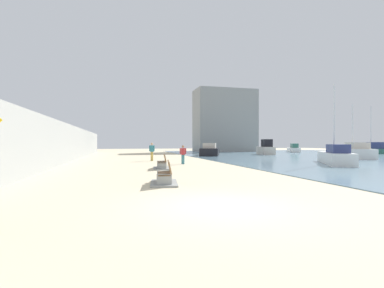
{
  "coord_description": "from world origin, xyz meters",
  "views": [
    {
      "loc": [
        -2.58,
        -7.27,
        1.74
      ],
      "look_at": [
        2.58,
        13.12,
        1.66
      ],
      "focal_mm": 26.25,
      "sensor_mm": 36.0,
      "label": 1
    }
  ],
  "objects": [
    {
      "name": "boat_far_right",
      "position": [
        28.72,
        38.87,
        0.63
      ],
      "size": [
        4.48,
        7.12,
        1.59
      ],
      "color": "white",
      "rests_on": "water_bay"
    },
    {
      "name": "boat_nearest",
      "position": [
        22.58,
        18.56,
        0.73
      ],
      "size": [
        4.92,
        7.04,
        6.04
      ],
      "color": "white",
      "rests_on": "water_bay"
    },
    {
      "name": "boat_mid_bay",
      "position": [
        14.4,
        12.05,
        0.66
      ],
      "size": [
        5.07,
        6.96,
        6.6
      ],
      "color": "white",
      "rests_on": "water_bay"
    },
    {
      "name": "bench_far",
      "position": [
        0.09,
        11.53,
        0.23
      ],
      "size": [
        1.34,
        2.21,
        0.98
      ],
      "color": "gray",
      "rests_on": "ground"
    },
    {
      "name": "boat_far_left",
      "position": [
        37.25,
        29.61,
        0.72
      ],
      "size": [
        2.53,
        6.24,
        7.74
      ],
      "color": "#337060",
      "rests_on": "water_bay"
    },
    {
      "name": "boat_outer",
      "position": [
        9.41,
        29.83,
        0.68
      ],
      "size": [
        4.94,
        7.98,
        1.67
      ],
      "color": "black",
      "rests_on": "water_bay"
    },
    {
      "name": "boat_distant",
      "position": [
        18.08,
        30.03,
        0.86
      ],
      "size": [
        2.59,
        4.34,
        2.23
      ],
      "color": "beige",
      "rests_on": "water_bay"
    },
    {
      "name": "ground_plane",
      "position": [
        0.0,
        18.0,
        0.0
      ],
      "size": [
        120.0,
        120.0,
        0.0
      ],
      "primitive_type": "plane",
      "color": "beige"
    },
    {
      "name": "seawall",
      "position": [
        -7.5,
        18.0,
        1.72
      ],
      "size": [
        0.8,
        64.0,
        3.43
      ],
      "primitive_type": "cube",
      "color": "gray",
      "rests_on": "ground"
    },
    {
      "name": "bench_near",
      "position": [
        -0.79,
        4.51,
        0.23
      ],
      "size": [
        1.38,
        2.23,
        0.98
      ],
      "color": "gray",
      "rests_on": "ground"
    },
    {
      "name": "person_standing",
      "position": [
        0.3,
        19.92,
        1.04
      ],
      "size": [
        0.51,
        0.27,
        1.77
      ],
      "color": "gold",
      "rests_on": "ground"
    },
    {
      "name": "harbor_building",
      "position": [
        17.72,
        46.0,
        6.2
      ],
      "size": [
        12.0,
        6.0,
        12.39
      ],
      "primitive_type": "cube",
      "color": "gray",
      "rests_on": "ground"
    },
    {
      "name": "water_bay",
      "position": [
        24.0,
        18.0,
        0.02
      ],
      "size": [
        36.0,
        68.0,
        0.04
      ],
      "primitive_type": "cube",
      "color": "#6B8EA3",
      "rests_on": "ground"
    },
    {
      "name": "person_walking",
      "position": [
        2.34,
        15.16,
        0.89
      ],
      "size": [
        0.52,
        0.23,
        1.55
      ],
      "color": "teal",
      "rests_on": "ground"
    }
  ]
}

